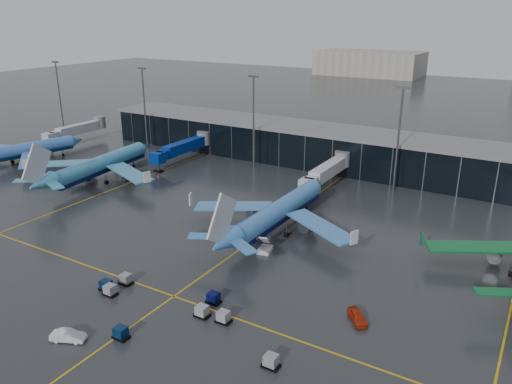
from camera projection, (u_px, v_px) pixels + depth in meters
The scene contains 12 objects.
ground at pixel (184, 245), 93.89m from camera, with size 600.00×600.00×0.00m, color #282B2D.
terminal_pier at pixel (320, 146), 142.05m from camera, with size 142.00×17.00×10.70m.
jet_bridges at pixel (182, 147), 143.95m from camera, with size 94.00×27.50×7.20m.
flood_masts at pixel (320, 127), 127.10m from camera, with size 203.00×0.50×25.50m.
taxi_lines at pixel (258, 236), 97.60m from camera, with size 220.00×120.00×0.02m.
airliner_klm_west at pixel (20, 143), 142.11m from camera, with size 35.82×40.80×12.54m, color #3E71CB, non-canonical shape.
airliner_arkefly at pixel (100, 155), 127.94m from camera, with size 39.00×44.42×13.65m, color #3A90BF, non-canonical shape.
airliner_klm_near at pixel (279, 200), 98.21m from camera, with size 37.47×42.67×13.11m, color #3F82D0, non-canonical shape.
baggage_carts at pixel (168, 308), 72.63m from camera, with size 33.39×14.98×1.70m.
mobile_airstair at pixel (265, 248), 91.10m from camera, with size 2.83×3.60×3.45m.
service_van_red at pixel (358, 317), 70.47m from camera, with size 1.85×4.60×1.57m, color #B7290E.
service_van_white at pixel (68, 336), 66.33m from camera, with size 1.63×4.66×1.54m, color silver.
Camera 1 is at (55.30, -65.84, 41.30)m, focal length 35.00 mm.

